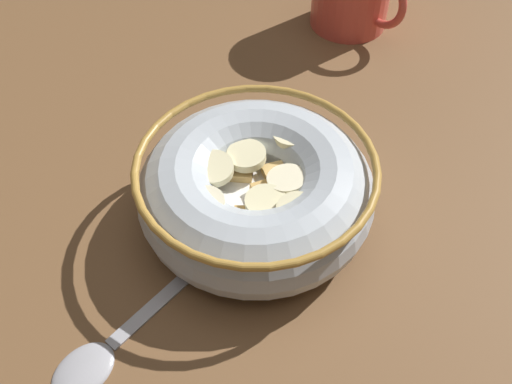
% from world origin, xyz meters
% --- Properties ---
extents(ground_plane, '(1.11, 1.11, 0.02)m').
position_xyz_m(ground_plane, '(0.00, 0.00, -0.01)').
color(ground_plane, brown).
extents(cereal_bowl, '(0.18, 0.18, 0.06)m').
position_xyz_m(cereal_bowl, '(0.00, 0.00, 0.03)').
color(cereal_bowl, '#B2BCC6').
rests_on(cereal_bowl, ground_plane).
extents(spoon, '(0.05, 0.15, 0.01)m').
position_xyz_m(spoon, '(0.02, -0.15, 0.00)').
color(spoon, '#A5A5AD').
rests_on(spoon, ground_plane).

